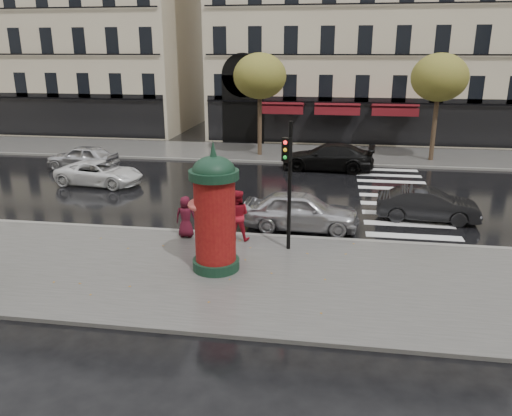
% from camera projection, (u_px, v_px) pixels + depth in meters
% --- Properties ---
extents(ground, '(160.00, 160.00, 0.00)m').
position_uv_depth(ground, '(240.00, 270.00, 16.08)').
color(ground, black).
rests_on(ground, ground).
extents(near_sidewalk, '(90.00, 7.00, 0.12)m').
position_uv_depth(near_sidewalk, '(237.00, 275.00, 15.59)').
color(near_sidewalk, '#474744').
rests_on(near_sidewalk, ground).
extents(far_sidewalk, '(90.00, 6.00, 0.12)m').
position_uv_depth(far_sidewalk, '(291.00, 153.00, 33.96)').
color(far_sidewalk, '#474744').
rests_on(far_sidewalk, ground).
extents(near_kerb, '(90.00, 0.25, 0.14)m').
position_uv_depth(near_kerb, '(254.00, 236.00, 18.89)').
color(near_kerb, slate).
rests_on(near_kerb, ground).
extents(far_kerb, '(90.00, 0.25, 0.14)m').
position_uv_depth(far_kerb, '(287.00, 163.00, 31.13)').
color(far_kerb, slate).
rests_on(far_kerb, ground).
extents(zebra_crossing, '(3.60, 11.75, 0.01)m').
position_uv_depth(zebra_crossing, '(397.00, 196.00, 24.25)').
color(zebra_crossing, silver).
rests_on(zebra_crossing, ground).
extents(tree_far_left, '(3.40, 3.40, 6.64)m').
position_uv_depth(tree_far_left, '(260.00, 76.00, 31.76)').
color(tree_far_left, '#38281C').
rests_on(tree_far_left, ground).
extents(tree_far_right, '(3.40, 3.40, 6.64)m').
position_uv_depth(tree_far_right, '(439.00, 78.00, 30.17)').
color(tree_far_right, '#38281C').
rests_on(tree_far_right, ground).
extents(woman_umbrella, '(1.24, 1.24, 2.39)m').
position_uv_depth(woman_umbrella, '(208.00, 220.00, 15.63)').
color(woman_umbrella, beige).
rests_on(woman_umbrella, near_sidewalk).
extents(woman_red, '(0.92, 0.73, 1.87)m').
position_uv_depth(woman_red, '(237.00, 215.00, 18.10)').
color(woman_red, maroon).
rests_on(woman_red, near_sidewalk).
extents(man_burgundy, '(0.79, 0.54, 1.55)m').
position_uv_depth(man_burgundy, '(186.00, 217.00, 18.43)').
color(man_burgundy, '#460E1B').
rests_on(man_burgundy, near_sidewalk).
extents(morris_column, '(1.53, 1.53, 4.12)m').
position_uv_depth(morris_column, '(215.00, 210.00, 15.35)').
color(morris_column, '#122F1F').
rests_on(morris_column, near_sidewalk).
extents(traffic_light, '(0.34, 0.44, 4.45)m').
position_uv_depth(traffic_light, '(289.00, 174.00, 16.65)').
color(traffic_light, black).
rests_on(traffic_light, near_sidewalk).
extents(car_silver, '(4.57, 1.91, 1.54)m').
position_uv_depth(car_silver, '(301.00, 210.00, 19.56)').
color(car_silver, '#ACACB1').
rests_on(car_silver, ground).
extents(car_darkgrey, '(4.20, 1.74, 1.35)m').
position_uv_depth(car_darkgrey, '(428.00, 205.00, 20.63)').
color(car_darkgrey, black).
rests_on(car_darkgrey, ground).
extents(car_white, '(4.71, 2.55, 1.26)m').
position_uv_depth(car_white, '(100.00, 173.00, 26.10)').
color(car_white, white).
rests_on(car_white, ground).
extents(car_black, '(5.49, 2.60, 1.55)m').
position_uv_depth(car_black, '(328.00, 157.00, 29.31)').
color(car_black, black).
rests_on(car_black, ground).
extents(car_far_silver, '(4.38, 2.13, 1.44)m').
position_uv_depth(car_far_silver, '(83.00, 157.00, 29.51)').
color(car_far_silver, silver).
rests_on(car_far_silver, ground).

